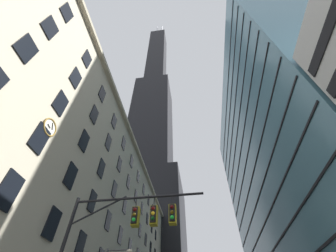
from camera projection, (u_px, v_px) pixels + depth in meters
name	position (u px, v px, depth m)	size (l,w,h in m)	color
station_building	(92.00, 228.00, 33.90)	(12.69, 64.57, 29.66)	#B2A88E
dark_skyscraper	(150.00, 147.00, 104.29)	(29.22, 29.22, 237.23)	black
glass_office_midrise	(287.00, 165.00, 42.86)	(15.95, 53.08, 54.40)	teal
traffic_signal_mast	(125.00, 231.00, 11.23)	(7.79, 0.63, 7.94)	black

